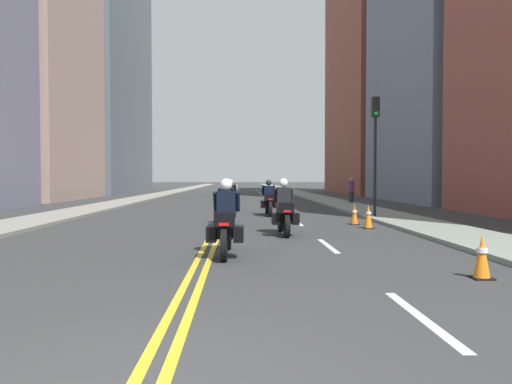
{
  "coord_description": "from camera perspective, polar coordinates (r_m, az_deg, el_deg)",
  "views": [
    {
      "loc": [
        0.74,
        -3.54,
        1.67
      ],
      "look_at": [
        1.36,
        14.65,
        1.13
      ],
      "focal_mm": 33.29,
      "sensor_mm": 36.0,
      "label": 1
    }
  ],
  "objects": [
    {
      "name": "traffic_light_near",
      "position": [
        19.89,
        14.14,
        6.58
      ],
      "size": [
        0.28,
        0.38,
        4.93
      ],
      "color": "black",
      "rests_on": "ground"
    },
    {
      "name": "motorcycle_4",
      "position": [
        24.62,
        -3.09,
        -0.69
      ],
      "size": [
        0.78,
        2.22,
        1.59
      ],
      "rotation": [
        0.0,
        0.0,
        -0.06
      ],
      "color": "black",
      "rests_on": "ground"
    },
    {
      "name": "centreline_yellow_inner",
      "position": [
        51.58,
        -2.91,
        -0.14
      ],
      "size": [
        0.12,
        132.0,
        0.01
      ],
      "primitive_type": "cube",
      "color": "yellow",
      "rests_on": "ground"
    },
    {
      "name": "traffic_cone_1",
      "position": [
        17.31,
        11.75,
        -2.64
      ],
      "size": [
        0.34,
        0.34,
        0.74
      ],
      "color": "black",
      "rests_on": "ground"
    },
    {
      "name": "traffic_cone_0",
      "position": [
        16.07,
        13.35,
        -2.86
      ],
      "size": [
        0.34,
        0.34,
        0.81
      ],
      "color": "black",
      "rests_on": "ground"
    },
    {
      "name": "motorcycle_0",
      "position": [
        10.18,
        -3.61,
        -3.93
      ],
      "size": [
        0.77,
        2.29,
        1.66
      ],
      "rotation": [
        0.0,
        0.0,
        -0.03
      ],
      "color": "black",
      "rests_on": "ground"
    },
    {
      "name": "motorcycle_1",
      "position": [
        13.9,
        3.38,
        -2.46
      ],
      "size": [
        0.77,
        2.19,
        1.66
      ],
      "rotation": [
        0.0,
        0.0,
        0.03
      ],
      "color": "black",
      "rests_on": "ground"
    },
    {
      "name": "building_left_2",
      "position": [
        60.49,
        -18.83,
        14.99
      ],
      "size": [
        9.33,
        21.54,
        31.32
      ],
      "color": "slate",
      "rests_on": "ground"
    },
    {
      "name": "motorcycle_3",
      "position": [
        20.95,
        1.55,
        -1.09
      ],
      "size": [
        0.77,
        2.2,
        1.59
      ],
      "rotation": [
        0.0,
        0.0,
        0.03
      ],
      "color": "black",
      "rests_on": "ground"
    },
    {
      "name": "building_right_2",
      "position": [
        54.5,
        14.19,
        14.27
      ],
      "size": [
        7.83,
        17.97,
        27.14
      ],
      "color": "brown",
      "rests_on": "ground"
    },
    {
      "name": "lane_dashes_white",
      "position": [
        32.66,
        1.85,
        -1.22
      ],
      "size": [
        0.14,
        56.4,
        0.01
      ],
      "color": "silver",
      "rests_on": "ground"
    },
    {
      "name": "centreline_yellow_outer",
      "position": [
        51.57,
        -2.65,
        -0.14
      ],
      "size": [
        0.12,
        132.0,
        0.01
      ],
      "primitive_type": "cube",
      "color": "yellow",
      "rests_on": "ground"
    },
    {
      "name": "building_left_1",
      "position": [
        42.28,
        -26.02,
        16.05
      ],
      "size": [
        8.56,
        12.71,
        24.53
      ],
      "color": "tan",
      "rests_on": "ground"
    },
    {
      "name": "motorcycle_2",
      "position": [
        16.95,
        -3.65,
        -1.78
      ],
      "size": [
        0.78,
        2.15,
        1.55
      ],
      "rotation": [
        0.0,
        0.0,
        -0.04
      ],
      "color": "black",
      "rests_on": "ground"
    },
    {
      "name": "ground_plane",
      "position": [
        51.58,
        -2.78,
        -0.15
      ],
      "size": [
        264.0,
        264.0,
        0.0
      ],
      "primitive_type": "plane",
      "color": "#333535"
    },
    {
      "name": "sidewalk_right",
      "position": [
        51.95,
        4.95,
        -0.07
      ],
      "size": [
        2.33,
        144.0,
        0.12
      ],
      "primitive_type": "cube",
      "color": "gray",
      "rests_on": "ground"
    },
    {
      "name": "traffic_cone_2",
      "position": [
        8.75,
        25.51,
        -7.01
      ],
      "size": [
        0.33,
        0.33,
        0.75
      ],
      "color": "black",
      "rests_on": "ground"
    },
    {
      "name": "sidewalk_left",
      "position": [
        52.15,
        -10.48,
        -0.09
      ],
      "size": [
        2.33,
        144.0,
        0.12
      ],
      "primitive_type": "cube",
      "color": "gray",
      "rests_on": "ground"
    },
    {
      "name": "pedestrian_0",
      "position": [
        30.56,
        11.38,
        0.18
      ],
      "size": [
        0.33,
        0.51,
        1.69
      ],
      "rotation": [
        0.0,
        0.0,
        5.06
      ],
      "color": "#282E32",
      "rests_on": "ground"
    }
  ]
}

